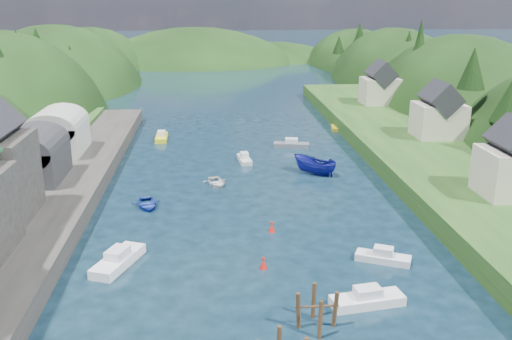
{
  "coord_description": "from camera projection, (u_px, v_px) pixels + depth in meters",
  "views": [
    {
      "loc": [
        -4.9,
        -33.07,
        23.01
      ],
      "look_at": [
        0.0,
        28.0,
        4.0
      ],
      "focal_mm": 40.0,
      "sensor_mm": 36.0,
      "label": 1
    }
  ],
  "objects": [
    {
      "name": "piling_cluster_far",
      "position": [
        317.0,
        313.0,
        40.74
      ],
      "size": [
        3.17,
        2.96,
        3.44
      ],
      "color": "#382314",
      "rests_on": "ground"
    },
    {
      "name": "boat_sheds",
      "position": [
        45.0,
        140.0,
        72.25
      ],
      "size": [
        7.0,
        21.0,
        7.5
      ],
      "color": "#2D2D30",
      "rests_on": "quay_left"
    },
    {
      "name": "hillside_left",
      "position": [
        2.0,
        163.0,
        109.02
      ],
      "size": [
        44.0,
        245.56,
        52.0
      ],
      "color": "black",
      "rests_on": "ground"
    },
    {
      "name": "moored_boats",
      "position": [
        246.0,
        217.0,
        59.41
      ],
      "size": [
        37.15,
        85.96,
        2.47
      ],
      "color": "white",
      "rests_on": "ground"
    },
    {
      "name": "far_hills",
      "position": [
        227.0,
        90.0,
        207.62
      ],
      "size": [
        103.0,
        68.0,
        44.0
      ],
      "color": "black",
      "rests_on": "ground"
    },
    {
      "name": "terrace_right",
      "position": [
        430.0,
        159.0,
        78.31
      ],
      "size": [
        16.0,
        120.0,
        2.4
      ],
      "primitive_type": "cube",
      "color": "#234719",
      "rests_on": "ground"
    },
    {
      "name": "hillside_right",
      "position": [
        458.0,
        150.0,
        115.71
      ],
      "size": [
        36.0,
        245.56,
        48.0
      ],
      "color": "black",
      "rests_on": "ground"
    },
    {
      "name": "channel_buoy_near",
      "position": [
        263.0,
        263.0,
        49.71
      ],
      "size": [
        0.7,
        0.7,
        1.1
      ],
      "color": "red",
      "rests_on": "ground"
    },
    {
      "name": "channel_buoy_far",
      "position": [
        272.0,
        227.0,
        57.39
      ],
      "size": [
        0.7,
        0.7,
        1.1
      ],
      "color": "red",
      "rests_on": "ground"
    },
    {
      "name": "hill_trees",
      "position": [
        243.0,
        66.0,
        98.1
      ],
      "size": [
        89.5,
        147.53,
        12.54
      ],
      "color": "black",
      "rests_on": "ground"
    },
    {
      "name": "quay_left",
      "position": [
        18.0,
        229.0,
        55.58
      ],
      "size": [
        12.0,
        110.0,
        2.0
      ],
      "primitive_type": "cube",
      "color": "#2D2B28",
      "rests_on": "ground"
    },
    {
      "name": "right_bank_cottages",
      "position": [
        432.0,
        114.0,
        85.09
      ],
      "size": [
        9.0,
        59.24,
        8.41
      ],
      "color": "beige",
      "rests_on": "terrace_right"
    },
    {
      "name": "ground",
      "position": [
        244.0,
        152.0,
        86.27
      ],
      "size": [
        600.0,
        600.0,
        0.0
      ],
      "primitive_type": "plane",
      "color": "black",
      "rests_on": "ground"
    }
  ]
}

